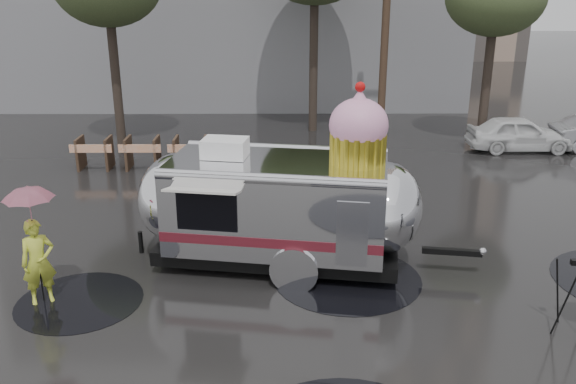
{
  "coord_description": "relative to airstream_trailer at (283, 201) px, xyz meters",
  "views": [
    {
      "loc": [
        -1.12,
        -8.39,
        5.75
      ],
      "look_at": [
        -1.05,
        3.3,
        1.58
      ],
      "focal_mm": 38.0,
      "sensor_mm": 36.0,
      "label": 1
    }
  ],
  "objects": [
    {
      "name": "ground",
      "position": [
        1.16,
        -3.28,
        -1.38
      ],
      "size": [
        120.0,
        120.0,
        0.0
      ],
      "primitive_type": "plane",
      "color": "black",
      "rests_on": "ground"
    },
    {
      "name": "puddles",
      "position": [
        1.94,
        -2.29,
        -1.38
      ],
      "size": [
        13.46,
        7.79,
        0.01
      ],
      "color": "black",
      "rests_on": "ground"
    },
    {
      "name": "utility_pole",
      "position": [
        3.66,
        10.72,
        3.24
      ],
      "size": [
        1.6,
        0.28,
        9.0
      ],
      "color": "#473323",
      "rests_on": "ground"
    },
    {
      "name": "barricade_row",
      "position": [
        -4.39,
        6.68,
        -0.86
      ],
      "size": [
        4.3,
        0.8,
        1.0
      ],
      "color": "#473323",
      "rests_on": "ground"
    },
    {
      "name": "airstream_trailer",
      "position": [
        0.0,
        0.0,
        0.0
      ],
      "size": [
        7.26,
        3.17,
        3.95
      ],
      "rotation": [
        0.0,
        0.0,
        -0.16
      ],
      "color": "silver",
      "rests_on": "ground"
    },
    {
      "name": "person_left",
      "position": [
        -4.46,
        -1.62,
        -0.57
      ],
      "size": [
        0.7,
        0.63,
        1.63
      ],
      "primitive_type": "imported",
      "rotation": [
        0.0,
        0.0,
        0.51
      ],
      "color": "#C8D53A",
      "rests_on": "ground"
    },
    {
      "name": "umbrella_pink",
      "position": [
        -4.46,
        -1.62,
        0.53
      ],
      "size": [
        1.09,
        1.09,
        2.29
      ],
      "color": "pink",
      "rests_on": "ground"
    },
    {
      "name": "tripod",
      "position": [
        4.81,
        -2.66,
        -0.61
      ],
      "size": [
        0.52,
        0.56,
        1.35
      ],
      "rotation": [
        0.0,
        0.0,
        -0.12
      ],
      "color": "black",
      "rests_on": "ground"
    }
  ]
}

